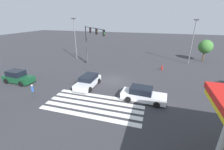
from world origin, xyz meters
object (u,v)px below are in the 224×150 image
object	(u,v)px
car_1	(88,81)
car_2	(18,77)
street_light_pole_a	(75,35)
pedestrian	(33,90)
traffic_signal_mast	(91,37)
car_3	(143,95)
street_light_pole_b	(193,38)
fire_hydrant	(162,68)
tree_corner_b	(206,47)

from	to	relation	value
car_1	car_2	world-z (taller)	car_2
car_2	street_light_pole_a	xyz separation A→B (m)	(1.69, 13.40, 4.18)
car_2	pedestrian	size ratio (longest dim) A/B	2.74
street_light_pole_a	pedestrian	bearing A→B (deg)	-77.89
traffic_signal_mast	pedestrian	xyz separation A→B (m)	(-1.95, -12.28, -4.45)
traffic_signal_mast	car_3	bearing A→B (deg)	1.49
car_1	pedestrian	bearing A→B (deg)	-44.63
car_2	street_light_pole_b	distance (m)	29.42
fire_hydrant	car_3	bearing A→B (deg)	-101.11
traffic_signal_mast	street_light_pole_a	bearing A→B (deg)	-170.99
pedestrian	street_light_pole_b	world-z (taller)	street_light_pole_b
pedestrian	street_light_pole_a	bearing A→B (deg)	57.75
street_light_pole_b	tree_corner_b	world-z (taller)	street_light_pole_b
pedestrian	street_light_pole_a	world-z (taller)	street_light_pole_a
traffic_signal_mast	tree_corner_b	distance (m)	22.58
car_3	fire_hydrant	bearing A→B (deg)	82.91
street_light_pole_a	street_light_pole_b	size ratio (longest dim) A/B	1.02
street_light_pole_b	fire_hydrant	xyz separation A→B (m)	(-4.94, -5.21, -4.46)
street_light_pole_a	traffic_signal_mast	bearing A→B (deg)	-35.99
traffic_signal_mast	tree_corner_b	size ratio (longest dim) A/B	1.63
car_3	car_2	bearing A→B (deg)	-176.05
traffic_signal_mast	street_light_pole_a	distance (m)	6.72
car_3	fire_hydrant	size ratio (longest dim) A/B	5.67
street_light_pole_b	fire_hydrant	world-z (taller)	street_light_pole_b
traffic_signal_mast	car_1	bearing A→B (deg)	-25.66
street_light_pole_b	traffic_signal_mast	bearing A→B (deg)	-158.45
traffic_signal_mast	car_1	size ratio (longest dim) A/B	1.56
car_3	tree_corner_b	size ratio (longest dim) A/B	1.12
car_2	street_light_pole_b	size ratio (longest dim) A/B	0.54
pedestrian	street_light_pole_b	size ratio (longest dim) A/B	0.20
traffic_signal_mast	pedestrian	size ratio (longest dim) A/B	4.47
traffic_signal_mast	pedestrian	distance (m)	13.21
tree_corner_b	fire_hydrant	world-z (taller)	tree_corner_b
car_1	street_light_pole_a	bearing A→B (deg)	-143.34
tree_corner_b	fire_hydrant	size ratio (longest dim) A/B	5.08
car_2	car_3	world-z (taller)	car_2
car_2	tree_corner_b	xyz separation A→B (m)	(27.37, 19.17, 2.22)
street_light_pole_a	car_2	bearing A→B (deg)	-97.18
car_2	street_light_pole_a	size ratio (longest dim) A/B	0.52
car_2	tree_corner_b	distance (m)	33.49
traffic_signal_mast	fire_hydrant	size ratio (longest dim) A/B	8.28
traffic_signal_mast	car_1	distance (m)	9.50
car_2	fire_hydrant	xyz separation A→B (m)	(19.27, 11.00, -0.37)
car_3	street_light_pole_b	world-z (taller)	street_light_pole_b
car_3	street_light_pole_b	bearing A→B (deg)	70.37
car_2	car_1	bearing A→B (deg)	12.45
car_1	car_3	xyz separation A→B (m)	(7.24, -1.65, 0.02)
car_1	street_light_pole_b	size ratio (longest dim) A/B	0.56
car_1	fire_hydrant	distance (m)	13.28
car_1	street_light_pole_a	size ratio (longest dim) A/B	0.55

